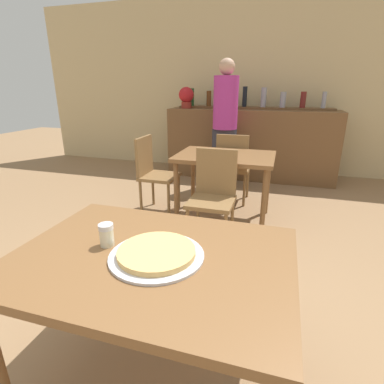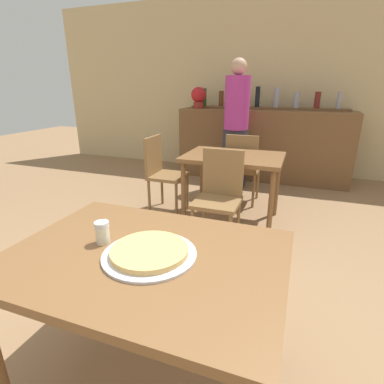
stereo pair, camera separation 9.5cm
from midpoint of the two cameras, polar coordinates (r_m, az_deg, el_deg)
The scene contains 13 objects.
ground_plane at distance 1.82m, azimuth -8.23°, elevation -31.84°, with size 16.00×16.00×0.00m, color #93704C.
wall_back at distance 5.34m, azimuth 11.74°, elevation 18.99°, with size 8.00×0.05×2.80m.
dining_table_near at distance 1.37m, azimuth -9.59°, elevation -14.27°, with size 1.19×0.87×0.73m.
dining_table_far at distance 3.20m, azimuth 5.46°, elevation 5.51°, with size 1.01×0.73×0.73m.
bar_counter at distance 4.91m, azimuth 10.45°, elevation 8.93°, with size 2.60×0.56×1.08m.
bar_back_shelf at distance 4.98m, azimuth 10.95°, elevation 16.16°, with size 2.39×0.24×0.33m.
chair_far_side_front at distance 2.74m, azimuth 3.10°, elevation 0.11°, with size 0.40×0.40×0.88m.
chair_far_side_back at distance 3.74m, azimuth 7.05°, elevation 5.31°, with size 0.40×0.40×0.88m.
chair_far_side_left at distance 3.49m, azimuth -8.22°, elevation 4.22°, with size 0.40×0.40×0.88m.
pizza_tray at distance 1.30m, azimuth -8.89°, elevation -11.54°, with size 0.40×0.40×0.04m.
cheese_shaker at distance 1.42m, azimuth -17.85°, elevation -7.77°, with size 0.07×0.07×0.11m.
person_standing at distance 4.33m, azimuth 5.67°, elevation 13.45°, with size 0.34×0.34×1.77m.
potted_plant at distance 5.02m, azimuth -1.66°, elevation 17.75°, with size 0.24×0.24×0.33m.
Camera 1 is at (0.49, -1.02, 1.41)m, focal length 28.00 mm.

